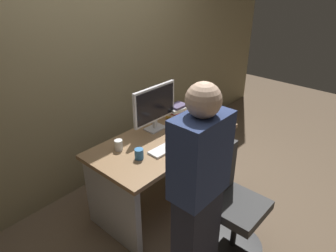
% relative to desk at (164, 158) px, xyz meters
% --- Properties ---
extents(ground_plane, '(9.00, 9.00, 0.00)m').
position_rel_desk_xyz_m(ground_plane, '(0.00, 0.00, -0.52)').
color(ground_plane, brown).
extents(wall_back, '(6.40, 0.10, 3.00)m').
position_rel_desk_xyz_m(wall_back, '(0.00, 0.89, 0.98)').
color(wall_back, '#8C7F5B').
rests_on(wall_back, ground).
extents(desk, '(1.48, 0.75, 0.75)m').
position_rel_desk_xyz_m(desk, '(0.00, 0.00, 0.00)').
color(desk, '#93704C').
rests_on(desk, ground).
extents(office_chair, '(0.52, 0.52, 0.94)m').
position_rel_desk_xyz_m(office_chair, '(-0.07, -0.82, -0.09)').
color(office_chair, black).
rests_on(office_chair, ground).
extents(person_at_desk, '(0.40, 0.24, 1.64)m').
position_rel_desk_xyz_m(person_at_desk, '(-0.53, -0.80, 0.32)').
color(person_at_desk, '#262838').
rests_on(person_at_desk, ground).
extents(monitor, '(0.54, 0.14, 0.46)m').
position_rel_desk_xyz_m(monitor, '(0.08, 0.20, 0.49)').
color(monitor, silver).
rests_on(monitor, desk).
extents(keyboard, '(0.44, 0.15, 0.02)m').
position_rel_desk_xyz_m(keyboard, '(-0.09, -0.15, 0.24)').
color(keyboard, white).
rests_on(keyboard, desk).
extents(mouse, '(0.06, 0.10, 0.03)m').
position_rel_desk_xyz_m(mouse, '(0.24, -0.14, 0.25)').
color(mouse, white).
rests_on(mouse, desk).
extents(cup_near_keyboard, '(0.08, 0.08, 0.09)m').
position_rel_desk_xyz_m(cup_near_keyboard, '(-0.40, -0.08, 0.28)').
color(cup_near_keyboard, '#3372B2').
rests_on(cup_near_keyboard, desk).
extents(cup_by_monitor, '(0.07, 0.07, 0.10)m').
position_rel_desk_xyz_m(cup_by_monitor, '(-0.43, 0.16, 0.28)').
color(cup_by_monitor, white).
rests_on(cup_by_monitor, desk).
extents(book_stack, '(0.22, 0.19, 0.16)m').
position_rel_desk_xyz_m(book_stack, '(0.41, 0.19, 0.31)').
color(book_stack, black).
rests_on(book_stack, desk).
extents(cell_phone, '(0.09, 0.15, 0.01)m').
position_rel_desk_xyz_m(cell_phone, '(0.51, -0.20, 0.23)').
color(cell_phone, black).
rests_on(cell_phone, desk).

